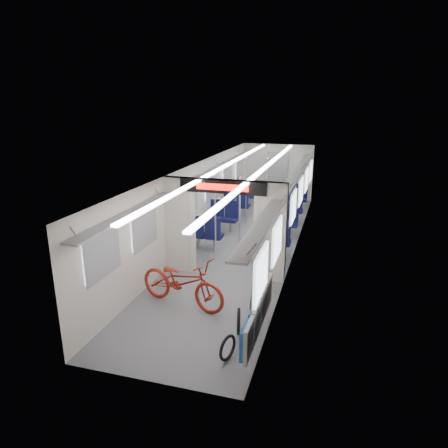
% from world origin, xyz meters
% --- Properties ---
extents(carriage, '(12.00, 12.02, 2.31)m').
position_xyz_m(carriage, '(0.00, -0.27, 1.50)').
color(carriage, '#515456').
rests_on(carriage, ground).
extents(bicycle, '(2.07, 1.15, 1.03)m').
position_xyz_m(bicycle, '(-0.38, -3.69, 0.52)').
color(bicycle, '#9E2617').
rests_on(bicycle, ground).
extents(flip_bench, '(0.12, 2.15, 0.57)m').
position_xyz_m(flip_bench, '(1.35, -4.60, 0.58)').
color(flip_bench, gray).
rests_on(flip_bench, carriage).
extents(bike_hoop_a, '(0.19, 0.43, 0.44)m').
position_xyz_m(bike_hoop_a, '(0.99, -5.18, 0.19)').
color(bike_hoop_a, black).
rests_on(bike_hoop_a, ground).
extents(bike_hoop_b, '(0.15, 0.48, 0.48)m').
position_xyz_m(bike_hoop_b, '(0.97, -4.39, 0.22)').
color(bike_hoop_b, black).
rests_on(bike_hoop_b, ground).
extents(bike_hoop_c, '(0.11, 0.47, 0.47)m').
position_xyz_m(bike_hoop_c, '(1.08, -3.81, 0.21)').
color(bike_hoop_c, black).
rests_on(bike_hoop_c, ground).
extents(seat_bay_near_left, '(0.91, 2.06, 1.09)m').
position_xyz_m(seat_bay_near_left, '(-0.93, 0.33, 0.54)').
color(seat_bay_near_left, black).
rests_on(seat_bay_near_left, ground).
extents(seat_bay_near_right, '(0.92, 2.10, 1.11)m').
position_xyz_m(seat_bay_near_right, '(0.93, 0.36, 0.55)').
color(seat_bay_near_right, black).
rests_on(seat_bay_near_right, ground).
extents(seat_bay_far_left, '(0.89, 1.96, 1.07)m').
position_xyz_m(seat_bay_far_left, '(-0.93, 3.74, 0.53)').
color(seat_bay_far_left, black).
rests_on(seat_bay_far_left, ground).
extents(seat_bay_far_right, '(0.90, 2.05, 1.09)m').
position_xyz_m(seat_bay_far_right, '(0.93, 3.67, 0.54)').
color(seat_bay_far_right, black).
rests_on(seat_bay_far_right, ground).
extents(stanchion_near_left, '(0.04, 0.04, 2.30)m').
position_xyz_m(stanchion_near_left, '(-0.41, -1.33, 1.15)').
color(stanchion_near_left, silver).
rests_on(stanchion_near_left, ground).
extents(stanchion_near_right, '(0.04, 0.04, 2.30)m').
position_xyz_m(stanchion_near_right, '(0.24, -1.46, 1.15)').
color(stanchion_near_right, silver).
rests_on(stanchion_near_right, ground).
extents(stanchion_far_left, '(0.04, 0.04, 2.30)m').
position_xyz_m(stanchion_far_left, '(-0.36, 1.81, 1.15)').
color(stanchion_far_left, silver).
rests_on(stanchion_far_left, ground).
extents(stanchion_far_right, '(0.04, 0.04, 2.30)m').
position_xyz_m(stanchion_far_right, '(0.29, 1.92, 1.15)').
color(stanchion_far_right, silver).
rests_on(stanchion_far_right, ground).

